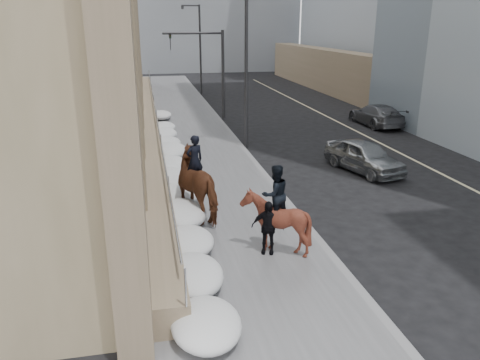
% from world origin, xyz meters
% --- Properties ---
extents(ground, '(140.00, 140.00, 0.00)m').
position_xyz_m(ground, '(0.00, 0.00, 0.00)').
color(ground, black).
rests_on(ground, ground).
extents(sidewalk, '(5.00, 80.00, 0.12)m').
position_xyz_m(sidewalk, '(0.00, 10.00, 0.06)').
color(sidewalk, '#525254').
rests_on(sidewalk, ground).
extents(curb, '(0.24, 80.00, 0.12)m').
position_xyz_m(curb, '(2.62, 10.00, 0.06)').
color(curb, slate).
rests_on(curb, ground).
extents(lane_line, '(0.15, 70.00, 0.01)m').
position_xyz_m(lane_line, '(10.50, 10.00, 0.01)').
color(lane_line, '#BFB78C').
rests_on(lane_line, ground).
extents(streetlight_mid, '(1.71, 0.24, 8.00)m').
position_xyz_m(streetlight_mid, '(2.74, 14.00, 4.58)').
color(streetlight_mid, '#2D2D30').
rests_on(streetlight_mid, ground).
extents(streetlight_far, '(1.71, 0.24, 8.00)m').
position_xyz_m(streetlight_far, '(2.74, 34.00, 4.58)').
color(streetlight_far, '#2D2D30').
rests_on(streetlight_far, ground).
extents(traffic_signal, '(4.10, 0.22, 6.00)m').
position_xyz_m(traffic_signal, '(2.07, 22.00, 4.00)').
color(traffic_signal, '#2D2D30').
rests_on(traffic_signal, ground).
extents(snow_bank, '(1.70, 18.10, 0.76)m').
position_xyz_m(snow_bank, '(-1.42, 8.11, 0.47)').
color(snow_bank, silver).
rests_on(snow_bank, sidewalk).
extents(mounted_horse_left, '(2.26, 2.98, 2.80)m').
position_xyz_m(mounted_horse_left, '(-0.68, 4.58, 1.31)').
color(mounted_horse_left, '#4D2817').
rests_on(mounted_horse_left, sidewalk).
extents(mounted_horse_right, '(1.91, 2.03, 2.59)m').
position_xyz_m(mounted_horse_right, '(1.07, 1.53, 1.18)').
color(mounted_horse_right, '#4E2116').
rests_on(mounted_horse_right, sidewalk).
extents(pedestrian, '(1.01, 0.67, 1.59)m').
position_xyz_m(pedestrian, '(0.83, 1.46, 0.91)').
color(pedestrian, black).
rests_on(pedestrian, sidewalk).
extents(car_silver, '(2.78, 4.52, 1.44)m').
position_xyz_m(car_silver, '(7.21, 8.55, 0.72)').
color(car_silver, '#919497').
rests_on(car_silver, ground).
extents(car_grey, '(2.14, 4.93, 1.41)m').
position_xyz_m(car_grey, '(12.47, 17.76, 0.71)').
color(car_grey, '#56585D').
rests_on(car_grey, ground).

